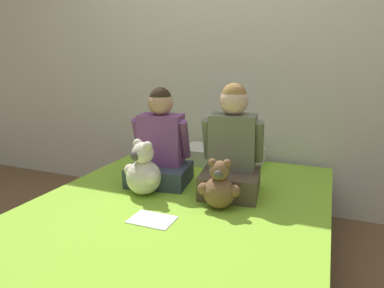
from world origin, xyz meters
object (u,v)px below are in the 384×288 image
child_on_left (161,146)px  teddy_bear_held_by_right_child (219,188)px  pillow_at_headboard (222,156)px  child_on_right (232,150)px  teddy_bear_held_by_left_child (143,172)px  bed (174,242)px  sign_card (152,220)px

child_on_left → teddy_bear_held_by_right_child: (0.45, -0.24, -0.12)m
child_on_left → pillow_at_headboard: child_on_left is taller
child_on_right → teddy_bear_held_by_left_child: 0.51m
teddy_bear_held_by_right_child → pillow_at_headboard: teddy_bear_held_by_right_child is taller
teddy_bear_held_by_left_child → child_on_left: bearing=112.3°
bed → child_on_right: 0.60m
child_on_left → teddy_bear_held_by_right_child: 0.53m
child_on_right → pillow_at_headboard: (-0.21, 0.51, -0.19)m
bed → teddy_bear_held_by_left_child: teddy_bear_held_by_left_child is taller
pillow_at_headboard → sign_card: bearing=-92.0°
child_on_left → teddy_bear_held_by_left_child: size_ratio=1.86×
teddy_bear_held_by_left_child → teddy_bear_held_by_right_child: (0.45, -0.02, -0.02)m
bed → sign_card: sign_card is taller
child_on_left → child_on_right: (0.45, 0.00, 0.02)m
child_on_left → sign_card: 0.58m
teddy_bear_held_by_right_child → sign_card: teddy_bear_held_by_right_child is taller
bed → sign_card: bearing=-102.6°
teddy_bear_held_by_right_child → sign_card: 0.37m
pillow_at_headboard → teddy_bear_held_by_left_child: bearing=-107.9°
pillow_at_headboard → bed: bearing=-90.0°
child_on_right → teddy_bear_held_by_left_child: child_on_right is taller
teddy_bear_held_by_right_child → pillow_at_headboard: bearing=95.5°
bed → teddy_bear_held_by_right_child: size_ratio=7.86×
teddy_bear_held_by_left_child → sign_card: bearing=-32.0°
child_on_right → teddy_bear_held_by_right_child: size_ratio=2.38×
teddy_bear_held_by_left_child → bed: bearing=-4.1°
teddy_bear_held_by_left_child → teddy_bear_held_by_right_child: bearing=19.3°
sign_card → pillow_at_headboard: bearing=88.0°
teddy_bear_held_by_left_child → sign_card: teddy_bear_held_by_left_child is taller
teddy_bear_held_by_left_child → pillow_at_headboard: bearing=93.5°
child_on_right → bed: bearing=-129.3°
bed → sign_card: (-0.04, -0.16, 0.20)m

